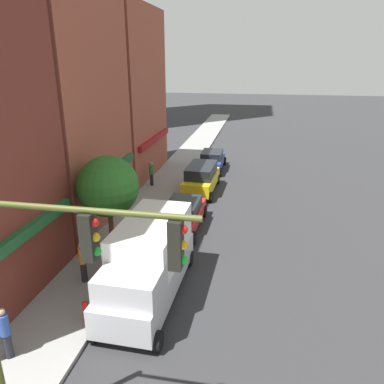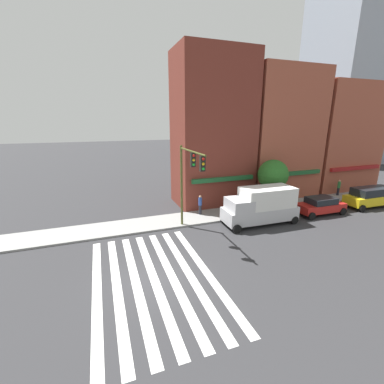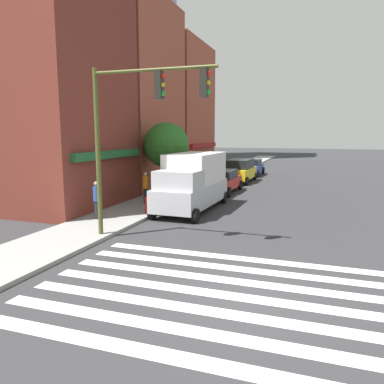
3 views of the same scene
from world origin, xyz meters
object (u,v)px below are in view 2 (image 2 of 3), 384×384
(sedan_red, at_px, (320,205))
(pedestrian_orange_vest, at_px, (245,201))
(suv_yellow, at_px, (369,197))
(pedestrian_blue_shirt, at_px, (200,204))
(box_truck_silver, at_px, (261,205))
(fire_hydrant, at_px, (228,213))
(pedestrian_green_top, at_px, (339,187))
(traffic_signal, at_px, (189,173))
(street_tree, at_px, (273,175))

(sedan_red, bearing_deg, pedestrian_orange_vest, 155.77)
(suv_yellow, relative_size, pedestrian_blue_shirt, 2.69)
(box_truck_silver, distance_m, fire_hydrant, 2.87)
(box_truck_silver, relative_size, pedestrian_green_top, 3.53)
(suv_yellow, bearing_deg, fire_hydrant, 175.04)
(pedestrian_blue_shirt, bearing_deg, pedestrian_orange_vest, 140.32)
(pedestrian_green_top, bearing_deg, box_truck_silver, -42.57)
(sedan_red, bearing_deg, traffic_signal, -178.83)
(traffic_signal, bearing_deg, suv_yellow, 0.04)
(traffic_signal, relative_size, fire_hydrant, 7.73)
(street_tree, bearing_deg, pedestrian_green_top, 5.26)
(sedan_red, xyz_separation_m, suv_yellow, (6.12, 0.00, 0.19))
(fire_hydrant, distance_m, street_tree, 5.97)
(pedestrian_blue_shirt, distance_m, pedestrian_orange_vest, 4.36)
(box_truck_silver, relative_size, suv_yellow, 1.32)
(pedestrian_orange_vest, bearing_deg, box_truck_silver, 125.46)
(pedestrian_blue_shirt, bearing_deg, pedestrian_green_top, 147.01)
(sedan_red, height_order, pedestrian_orange_vest, pedestrian_orange_vest)
(sedan_red, xyz_separation_m, fire_hydrant, (-8.52, 1.70, -0.23))
(pedestrian_green_top, bearing_deg, fire_hydrant, -51.05)
(box_truck_silver, relative_size, pedestrian_blue_shirt, 3.53)
(traffic_signal, xyz_separation_m, street_tree, (9.38, 2.81, -1.33))
(suv_yellow, bearing_deg, pedestrian_blue_shirt, 170.36)
(street_tree, bearing_deg, traffic_signal, -163.29)
(sedan_red, xyz_separation_m, pedestrian_green_top, (6.37, 3.69, 0.23))
(box_truck_silver, distance_m, pedestrian_green_top, 13.33)
(box_truck_silver, xyz_separation_m, sedan_red, (6.42, 0.00, -0.75))
(sedan_red, relative_size, street_tree, 0.95)
(traffic_signal, relative_size, street_tree, 1.40)
(sedan_red, distance_m, pedestrian_green_top, 7.37)
(sedan_red, bearing_deg, pedestrian_green_top, 31.20)
(box_truck_silver, distance_m, suv_yellow, 12.56)
(suv_yellow, relative_size, pedestrian_green_top, 2.69)
(box_truck_silver, xyz_separation_m, street_tree, (3.08, 2.80, 1.78))
(sedan_red, xyz_separation_m, pedestrian_blue_shirt, (-10.49, 3.32, 0.23))
(suv_yellow, relative_size, street_tree, 1.02)
(traffic_signal, xyz_separation_m, box_truck_silver, (6.30, 0.01, -3.12))
(pedestrian_blue_shirt, distance_m, street_tree, 7.53)
(street_tree, bearing_deg, pedestrian_blue_shirt, 175.82)
(pedestrian_blue_shirt, relative_size, street_tree, 0.38)
(sedan_red, bearing_deg, street_tree, 141.13)
(traffic_signal, height_order, pedestrian_orange_vest, traffic_signal)
(box_truck_silver, bearing_deg, suv_yellow, 1.49)
(pedestrian_blue_shirt, bearing_deg, fire_hydrant, 106.28)
(sedan_red, height_order, pedestrian_green_top, pedestrian_green_top)
(traffic_signal, xyz_separation_m, suv_yellow, (18.84, 0.01, -3.67))
(suv_yellow, bearing_deg, street_tree, 165.19)
(traffic_signal, bearing_deg, pedestrian_blue_shirt, 56.25)
(sedan_red, distance_m, pedestrian_orange_vest, 6.81)
(traffic_signal, xyz_separation_m, sedan_red, (12.72, 0.01, -3.86))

